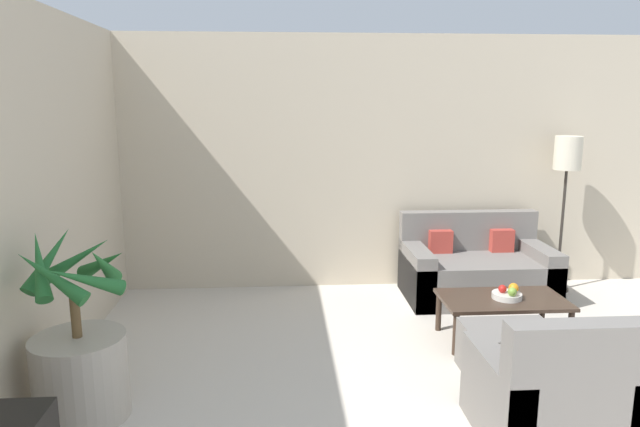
{
  "coord_description": "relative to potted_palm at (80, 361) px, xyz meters",
  "views": [
    {
      "loc": [
        -1.62,
        -0.15,
        2.02
      ],
      "look_at": [
        -1.27,
        4.97,
        1.0
      ],
      "focal_mm": 32.0,
      "sensor_mm": 36.0,
      "label": 1
    }
  ],
  "objects": [
    {
      "name": "floor_lamp",
      "position": [
        4.27,
        2.23,
        0.99
      ],
      "size": [
        0.28,
        0.28,
        1.66
      ],
      "color": "#2D2823",
      "rests_on": "ground_plane"
    },
    {
      "name": "ottoman",
      "position": [
        2.98,
        0.37,
        -0.2
      ],
      "size": [
        0.67,
        0.49,
        0.37
      ],
      "color": "slate",
      "rests_on": "ground_plane"
    },
    {
      "name": "fruit_bowl",
      "position": [
        3.19,
        0.97,
        0.02
      ],
      "size": [
        0.25,
        0.25,
        0.05
      ],
      "color": "beige",
      "rests_on": "coffee_table"
    },
    {
      "name": "wall_back",
      "position": [
        2.92,
        2.59,
        0.96
      ],
      "size": [
        8.2,
        0.06,
        2.7
      ],
      "color": "beige",
      "rests_on": "ground_plane"
    },
    {
      "name": "armchair",
      "position": [
        2.9,
        -0.47,
        -0.1
      ],
      "size": [
        0.84,
        0.79,
        0.87
      ],
      "color": "slate",
      "rests_on": "ground_plane"
    },
    {
      "name": "apple_green",
      "position": [
        3.2,
        0.89,
        0.08
      ],
      "size": [
        0.07,
        0.07,
        0.07
      ],
      "color": "olive",
      "rests_on": "fruit_bowl"
    },
    {
      "name": "sofa_loveseat",
      "position": [
        3.3,
        2.08,
        -0.1
      ],
      "size": [
        1.47,
        0.87,
        0.85
      ],
      "color": "slate",
      "rests_on": "ground_plane"
    },
    {
      "name": "coffee_table",
      "position": [
        3.16,
        0.99,
        -0.05
      ],
      "size": [
        1.04,
        0.59,
        0.38
      ],
      "color": "#38281E",
      "rests_on": "ground_plane"
    },
    {
      "name": "apple_red",
      "position": [
        3.15,
        0.98,
        0.07
      ],
      "size": [
        0.07,
        0.07,
        0.07
      ],
      "color": "red",
      "rests_on": "fruit_bowl"
    },
    {
      "name": "orange_fruit",
      "position": [
        3.24,
        0.98,
        0.08
      ],
      "size": [
        0.08,
        0.08,
        0.08
      ],
      "color": "orange",
      "rests_on": "fruit_bowl"
    },
    {
      "name": "potted_palm",
      "position": [
        0.0,
        0.0,
        0.0
      ],
      "size": [
        0.65,
        0.72,
        1.25
      ],
      "color": "#ADA393",
      "rests_on": "ground_plane"
    }
  ]
}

